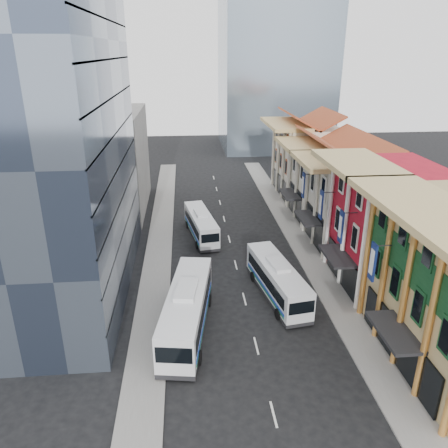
{
  "coord_description": "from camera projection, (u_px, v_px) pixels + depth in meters",
  "views": [
    {
      "loc": [
        -5.11,
        -20.04,
        21.69
      ],
      "look_at": [
        -1.36,
        21.21,
        5.15
      ],
      "focal_mm": 35.0,
      "sensor_mm": 36.0,
      "label": 1
    }
  ],
  "objects": [
    {
      "name": "bus_left_near",
      "position": [
        187.0,
        309.0,
        35.6
      ],
      "size": [
        4.87,
        12.98,
        4.07
      ],
      "primitive_type": null,
      "rotation": [
        0.0,
        0.0,
        -0.15
      ],
      "color": "silver",
      "rests_on": "ground"
    },
    {
      "name": "office_tower",
      "position": [
        46.0,
        134.0,
        37.59
      ],
      "size": [
        12.0,
        26.0,
        30.0
      ],
      "primitive_type": "cube",
      "color": "#3A465C",
      "rests_on": "ground"
    },
    {
      "name": "shophouse_cream_far",
      "position": [
        307.0,
        161.0,
        68.7
      ],
      "size": [
        8.0,
        12.0,
        11.0
      ],
      "primitive_type": "cube",
      "color": "beige",
      "rests_on": "ground"
    },
    {
      "name": "shophouse_cream_near",
      "position": [
        351.0,
        204.0,
        50.85
      ],
      "size": [
        8.0,
        9.0,
        10.0
      ],
      "primitive_type": "cube",
      "color": "beige",
      "rests_on": "ground"
    },
    {
      "name": "bus_left_far",
      "position": [
        201.0,
        224.0,
        53.93
      ],
      "size": [
        4.1,
        10.67,
        3.34
      ],
      "primitive_type": null,
      "rotation": [
        0.0,
        0.0,
        0.16
      ],
      "color": "silver",
      "rests_on": "ground"
    },
    {
      "name": "office_block_far",
      "position": [
        108.0,
        161.0,
        61.92
      ],
      "size": [
        10.0,
        18.0,
        14.0
      ],
      "primitive_type": "cube",
      "color": "gray",
      "rests_on": "ground"
    },
    {
      "name": "shophouse_red",
      "position": [
        388.0,
        227.0,
        41.69
      ],
      "size": [
        8.0,
        10.0,
        12.0
      ],
      "primitive_type": "cube",
      "color": "#AB1322",
      "rests_on": "ground"
    },
    {
      "name": "sidewalk_right",
      "position": [
        312.0,
        261.0,
        48.05
      ],
      "size": [
        3.0,
        90.0,
        0.15
      ],
      "primitive_type": "cube",
      "color": "slate",
      "rests_on": "ground"
    },
    {
      "name": "shophouse_cream_mid",
      "position": [
        327.0,
        182.0,
        59.17
      ],
      "size": [
        8.0,
        9.0,
        10.0
      ],
      "primitive_type": "cube",
      "color": "beige",
      "rests_on": "ground"
    },
    {
      "name": "bus_right",
      "position": [
        277.0,
        279.0,
        40.72
      ],
      "size": [
        4.36,
        11.37,
        3.56
      ],
      "primitive_type": null,
      "rotation": [
        0.0,
        0.0,
        0.16
      ],
      "color": "silver",
      "rests_on": "ground"
    },
    {
      "name": "sidewalk_left",
      "position": [
        157.0,
        268.0,
        46.62
      ],
      "size": [
        3.0,
        90.0,
        0.15
      ],
      "primitive_type": "cube",
      "color": "slate",
      "rests_on": "ground"
    },
    {
      "name": "ground",
      "position": [
        277.0,
        427.0,
        27.01
      ],
      "size": [
        200.0,
        200.0,
        0.0
      ],
      "primitive_type": "plane",
      "color": "black",
      "rests_on": "ground"
    }
  ]
}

